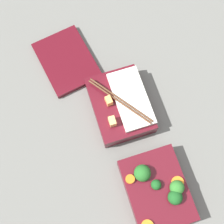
% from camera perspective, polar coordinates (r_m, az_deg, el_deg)
% --- Properties ---
extents(ground_plane, '(3.00, 3.00, 0.00)m').
position_cam_1_polar(ground_plane, '(0.87, 4.53, -6.21)').
color(ground_plane, slate).
extents(bento_tray_vegetable, '(0.20, 0.15, 0.08)m').
position_cam_1_polar(bento_tray_vegetable, '(0.83, 8.20, -13.86)').
color(bento_tray_vegetable, '#510F19').
rests_on(bento_tray_vegetable, ground_plane).
extents(bento_tray_rice, '(0.20, 0.15, 0.07)m').
position_cam_1_polar(bento_tray_rice, '(0.87, 1.65, 1.33)').
color(bento_tray_rice, '#510F19').
rests_on(bento_tray_rice, ground_plane).
extents(bento_lid, '(0.22, 0.18, 0.02)m').
position_cam_1_polar(bento_lid, '(0.96, -8.29, 9.28)').
color(bento_lid, '#510F19').
rests_on(bento_lid, ground_plane).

